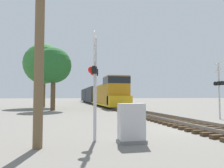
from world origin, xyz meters
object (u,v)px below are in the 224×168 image
at_px(relay_cabinet, 131,123).
at_px(tree_mid_background, 44,64).
at_px(crossing_signal_far, 219,85).
at_px(utility_pole, 40,22).
at_px(freight_train, 96,95).
at_px(tree_far_right, 53,66).
at_px(crossing_signal_near, 94,77).

relative_size(relay_cabinet, tree_mid_background, 0.15).
distance_m(crossing_signal_far, utility_pole, 13.55).
relative_size(freight_train, tree_far_right, 6.08).
xyz_separation_m(freight_train, relay_cabinet, (-4.51, -40.92, -1.27)).
height_order(relay_cabinet, utility_pole, utility_pole).
bearing_deg(freight_train, crossing_signal_far, -83.14).
distance_m(freight_train, tree_far_right, 23.29).
relative_size(freight_train, crossing_signal_far, 10.79).
height_order(utility_pole, tree_mid_background, tree_mid_background).
height_order(utility_pole, tree_far_right, utility_pole).
bearing_deg(freight_train, crossing_signal_near, -98.12).
bearing_deg(utility_pole, crossing_signal_near, 22.01).
distance_m(crossing_signal_far, tree_mid_background, 25.24).
bearing_deg(crossing_signal_far, tree_mid_background, 34.61).
distance_m(utility_pole, tree_mid_background, 27.16).
distance_m(freight_train, tree_mid_background, 17.85).
xyz_separation_m(utility_pole, tree_mid_background, (-2.29, 26.95, 2.47)).
height_order(relay_cabinet, tree_mid_background, tree_mid_background).
height_order(crossing_signal_near, relay_cabinet, crossing_signal_near).
distance_m(utility_pole, tree_far_right, 19.53).
relative_size(relay_cabinet, utility_pole, 0.18).
bearing_deg(tree_mid_background, relay_cabinet, -78.55).
xyz_separation_m(freight_train, crossing_signal_far, (4.16, -34.61, 0.51)).
xyz_separation_m(crossing_signal_near, utility_pole, (-1.91, -0.77, 1.70)).
xyz_separation_m(utility_pole, tree_far_right, (-0.51, 19.49, 1.25)).
height_order(freight_train, tree_far_right, tree_far_right).
distance_m(relay_cabinet, utility_pole, 4.64).
bearing_deg(freight_train, relay_cabinet, -96.28).
bearing_deg(relay_cabinet, utility_pole, -177.83).
height_order(crossing_signal_near, tree_far_right, tree_far_right).
distance_m(freight_train, relay_cabinet, 41.19).
bearing_deg(utility_pole, tree_far_right, 91.49).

